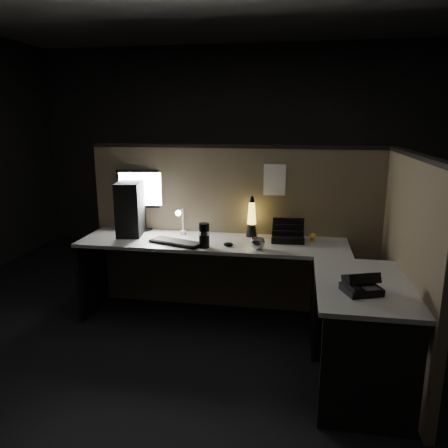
% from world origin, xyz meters
% --- Properties ---
extents(floor, '(6.00, 6.00, 0.00)m').
position_xyz_m(floor, '(0.00, 0.00, 0.00)').
color(floor, black).
rests_on(floor, ground).
extents(room_shell, '(6.00, 6.00, 6.00)m').
position_xyz_m(room_shell, '(0.00, 0.00, 1.62)').
color(room_shell, silver).
rests_on(room_shell, ground).
extents(partition_back, '(2.66, 0.06, 1.50)m').
position_xyz_m(partition_back, '(0.00, 0.93, 0.75)').
color(partition_back, brown).
rests_on(partition_back, ground).
extents(partition_right, '(0.06, 1.66, 1.50)m').
position_xyz_m(partition_right, '(1.33, 0.10, 0.75)').
color(partition_right, brown).
rests_on(partition_right, ground).
extents(desk, '(2.60, 1.60, 0.73)m').
position_xyz_m(desk, '(0.18, 0.25, 0.58)').
color(desk, '#B7B5AD').
rests_on(desk, ground).
extents(pc_tower, '(0.28, 0.48, 0.48)m').
position_xyz_m(pc_tower, '(-0.93, 0.75, 0.97)').
color(pc_tower, black).
rests_on(pc_tower, desk).
extents(monitor, '(0.44, 0.19, 0.57)m').
position_xyz_m(monitor, '(-0.88, 0.89, 1.07)').
color(monitor, black).
rests_on(monitor, desk).
extents(keyboard, '(0.49, 0.30, 0.02)m').
position_xyz_m(keyboard, '(-0.43, 0.46, 0.74)').
color(keyboard, black).
rests_on(keyboard, desk).
extents(mouse, '(0.09, 0.07, 0.03)m').
position_xyz_m(mouse, '(0.01, 0.47, 0.75)').
color(mouse, black).
rests_on(mouse, desk).
extents(clip_lamp, '(0.05, 0.20, 0.25)m').
position_xyz_m(clip_lamp, '(-0.46, 0.70, 0.88)').
color(clip_lamp, silver).
rests_on(clip_lamp, desk).
extents(organizer, '(0.28, 0.25, 0.21)m').
position_xyz_m(organizer, '(0.49, 0.73, 0.78)').
color(organizer, black).
rests_on(organizer, desk).
extents(lava_lamp, '(0.10, 0.10, 0.36)m').
position_xyz_m(lava_lamp, '(0.16, 0.81, 0.88)').
color(lava_lamp, black).
rests_on(lava_lamp, desk).
extents(travel_mug, '(0.09, 0.09, 0.20)m').
position_xyz_m(travel_mug, '(-0.18, 0.40, 0.83)').
color(travel_mug, black).
rests_on(travel_mug, desk).
extents(steel_mug, '(0.14, 0.14, 0.09)m').
position_xyz_m(steel_mug, '(0.26, 0.42, 0.78)').
color(steel_mug, '#B5B5BC').
rests_on(steel_mug, desk).
extents(figurine, '(0.06, 0.06, 0.06)m').
position_xyz_m(figurine, '(0.70, 0.72, 0.78)').
color(figurine, yellow).
rests_on(figurine, desk).
extents(pinned_paper, '(0.19, 0.00, 0.28)m').
position_xyz_m(pinned_paper, '(0.35, 0.90, 1.23)').
color(pinned_paper, white).
rests_on(pinned_paper, partition_back).
extents(desk_phone, '(0.26, 0.26, 0.12)m').
position_xyz_m(desk_phone, '(0.96, -0.36, 0.78)').
color(desk_phone, black).
rests_on(desk_phone, desk).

